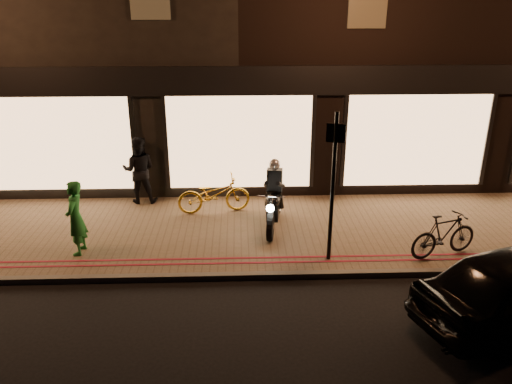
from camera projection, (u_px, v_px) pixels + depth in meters
ground at (242, 280)px, 9.51m from camera, size 90.00×90.00×0.00m
sidewalk at (241, 232)px, 11.35m from camera, size 50.00×4.00×0.12m
kerb_stone at (242, 276)px, 9.54m from camera, size 50.00×0.14×0.12m
red_kerb_lines at (241, 260)px, 9.98m from camera, size 50.00×0.26×0.01m
building_row at (238, 23)px, 16.32m from camera, size 48.00×10.11×8.50m
motorcycle at (274, 201)px, 11.25m from camera, size 0.66×1.93×1.59m
sign_post at (333, 180)px, 9.45m from camera, size 0.34×0.12×3.00m
bicycle_gold at (214, 194)px, 12.07m from camera, size 1.83×0.89×0.92m
bicycle_dark at (444, 235)px, 10.01m from camera, size 1.60×0.90×0.93m
person_green at (76, 218)px, 10.01m from camera, size 0.39×0.58×1.56m
person_dark at (139, 170)px, 12.55m from camera, size 0.84×0.66×1.72m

